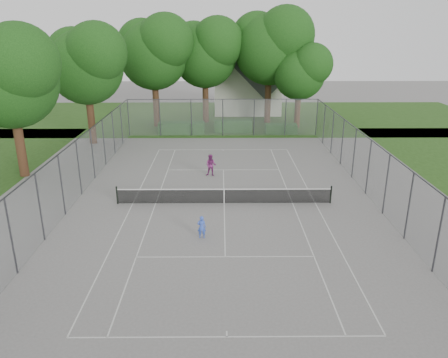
{
  "coord_description": "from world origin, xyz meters",
  "views": [
    {
      "loc": [
        -0.19,
        -24.2,
        10.14
      ],
      "look_at": [
        0.0,
        1.0,
        1.2
      ],
      "focal_mm": 35.0,
      "sensor_mm": 36.0,
      "label": 1
    }
  ],
  "objects_px": {
    "tennis_net": "(224,195)",
    "woman_player": "(211,165)",
    "house": "(247,80)",
    "girl_player": "(202,227)"
  },
  "relations": [
    {
      "from": "tennis_net",
      "to": "woman_player",
      "type": "height_order",
      "value": "woman_player"
    },
    {
      "from": "tennis_net",
      "to": "woman_player",
      "type": "bearing_deg",
      "value": 99.91
    },
    {
      "from": "girl_player",
      "to": "woman_player",
      "type": "relative_size",
      "value": 0.76
    },
    {
      "from": "tennis_net",
      "to": "house",
      "type": "height_order",
      "value": "house"
    },
    {
      "from": "house",
      "to": "girl_player",
      "type": "distance_m",
      "value": 33.84
    },
    {
      "from": "house",
      "to": "woman_player",
      "type": "xyz_separation_m",
      "value": [
        -3.88,
        -23.87,
        -3.1
      ]
    },
    {
      "from": "tennis_net",
      "to": "girl_player",
      "type": "bearing_deg",
      "value": -104.57
    },
    {
      "from": "girl_player",
      "to": "woman_player",
      "type": "bearing_deg",
      "value": -92.24
    },
    {
      "from": "tennis_net",
      "to": "woman_player",
      "type": "relative_size",
      "value": 8.27
    },
    {
      "from": "house",
      "to": "woman_player",
      "type": "distance_m",
      "value": 24.38
    }
  ]
}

